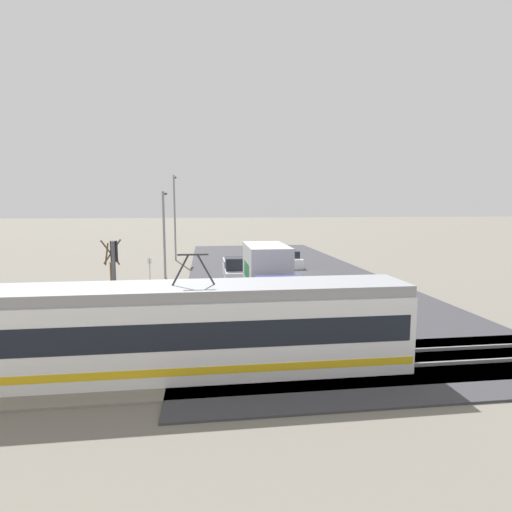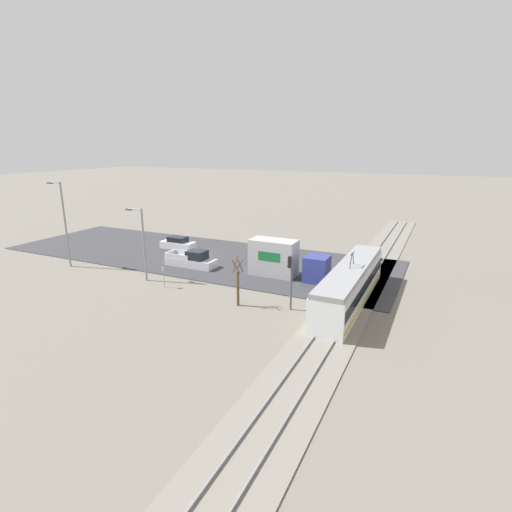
{
  "view_description": "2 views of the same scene",
  "coord_description": "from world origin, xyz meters",
  "px_view_note": "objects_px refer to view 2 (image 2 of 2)",
  "views": [
    {
      "loc": [
        6.78,
        35.09,
        6.16
      ],
      "look_at": [
        3.63,
        10.66,
        3.0
      ],
      "focal_mm": 28.0,
      "sensor_mm": 36.0,
      "label": 1
    },
    {
      "loc": [
        39.76,
        27.4,
        13.17
      ],
      "look_at": [
        7.86,
        12.18,
        3.31
      ],
      "focal_mm": 28.0,
      "sensor_mm": 36.0,
      "label": 2
    }
  ],
  "objects_px": {
    "sedan_car_0": "(178,244)",
    "no_parking_sign": "(164,275)",
    "pickup_truck": "(192,260)",
    "street_lamp_near_crossing": "(64,219)",
    "street_tree": "(238,284)",
    "street_lamp_mid_block": "(142,239)",
    "light_rail_tram": "(350,285)",
    "box_truck": "(284,260)",
    "traffic_light_pole": "(290,275)"
  },
  "relations": [
    {
      "from": "street_tree",
      "to": "street_lamp_mid_block",
      "type": "bearing_deg",
      "value": -98.62
    },
    {
      "from": "street_lamp_near_crossing",
      "to": "traffic_light_pole",
      "type": "bearing_deg",
      "value": 88.27
    },
    {
      "from": "sedan_car_0",
      "to": "no_parking_sign",
      "type": "bearing_deg",
      "value": 31.09
    },
    {
      "from": "pickup_truck",
      "to": "street_lamp_near_crossing",
      "type": "bearing_deg",
      "value": -65.37
    },
    {
      "from": "pickup_truck",
      "to": "no_parking_sign",
      "type": "height_order",
      "value": "no_parking_sign"
    },
    {
      "from": "traffic_light_pole",
      "to": "no_parking_sign",
      "type": "xyz_separation_m",
      "value": [
        0.19,
        -12.75,
        -1.71
      ]
    },
    {
      "from": "light_rail_tram",
      "to": "pickup_truck",
      "type": "relative_size",
      "value": 2.7
    },
    {
      "from": "light_rail_tram",
      "to": "pickup_truck",
      "type": "distance_m",
      "value": 18.54
    },
    {
      "from": "box_truck",
      "to": "sedan_car_0",
      "type": "relative_size",
      "value": 1.79
    },
    {
      "from": "pickup_truck",
      "to": "street_lamp_near_crossing",
      "type": "relative_size",
      "value": 0.62
    },
    {
      "from": "light_rail_tram",
      "to": "box_truck",
      "type": "relative_size",
      "value": 1.92
    },
    {
      "from": "street_lamp_near_crossing",
      "to": "no_parking_sign",
      "type": "xyz_separation_m",
      "value": [
        0.99,
        14.02,
        -4.06
      ]
    },
    {
      "from": "street_lamp_near_crossing",
      "to": "street_lamp_mid_block",
      "type": "distance_m",
      "value": 10.95
    },
    {
      "from": "sedan_car_0",
      "to": "street_lamp_mid_block",
      "type": "relative_size",
      "value": 0.63
    },
    {
      "from": "pickup_truck",
      "to": "street_lamp_near_crossing",
      "type": "distance_m",
      "value": 14.59
    },
    {
      "from": "no_parking_sign",
      "to": "pickup_truck",
      "type": "bearing_deg",
      "value": -168.17
    },
    {
      "from": "street_lamp_mid_block",
      "to": "no_parking_sign",
      "type": "bearing_deg",
      "value": 74.34
    },
    {
      "from": "light_rail_tram",
      "to": "pickup_truck",
      "type": "height_order",
      "value": "light_rail_tram"
    },
    {
      "from": "street_lamp_mid_block",
      "to": "street_tree",
      "type": "bearing_deg",
      "value": 81.38
    },
    {
      "from": "box_truck",
      "to": "street_lamp_mid_block",
      "type": "bearing_deg",
      "value": -60.36
    },
    {
      "from": "traffic_light_pole",
      "to": "no_parking_sign",
      "type": "bearing_deg",
      "value": -89.17
    },
    {
      "from": "light_rail_tram",
      "to": "sedan_car_0",
      "type": "bearing_deg",
      "value": -109.75
    },
    {
      "from": "box_truck",
      "to": "sedan_car_0",
      "type": "distance_m",
      "value": 17.43
    },
    {
      "from": "sedan_car_0",
      "to": "pickup_truck",
      "type": "bearing_deg",
      "value": 46.65
    },
    {
      "from": "box_truck",
      "to": "no_parking_sign",
      "type": "distance_m",
      "value": 12.05
    },
    {
      "from": "box_truck",
      "to": "pickup_truck",
      "type": "relative_size",
      "value": 1.4
    },
    {
      "from": "sedan_car_0",
      "to": "no_parking_sign",
      "type": "distance_m",
      "value": 14.73
    },
    {
      "from": "street_tree",
      "to": "pickup_truck",
      "type": "bearing_deg",
      "value": -127.73
    },
    {
      "from": "light_rail_tram",
      "to": "no_parking_sign",
      "type": "bearing_deg",
      "value": -77.24
    },
    {
      "from": "box_truck",
      "to": "street_tree",
      "type": "bearing_deg",
      "value": -4.33
    },
    {
      "from": "street_tree",
      "to": "no_parking_sign",
      "type": "relative_size",
      "value": 2.04
    },
    {
      "from": "box_truck",
      "to": "street_lamp_near_crossing",
      "type": "height_order",
      "value": "street_lamp_near_crossing"
    },
    {
      "from": "street_lamp_mid_block",
      "to": "traffic_light_pole",
      "type": "bearing_deg",
      "value": 87.52
    },
    {
      "from": "pickup_truck",
      "to": "traffic_light_pole",
      "type": "relative_size",
      "value": 1.28
    },
    {
      "from": "light_rail_tram",
      "to": "traffic_light_pole",
      "type": "height_order",
      "value": "traffic_light_pole"
    },
    {
      "from": "traffic_light_pole",
      "to": "street_lamp_mid_block",
      "type": "distance_m",
      "value": 15.93
    },
    {
      "from": "street_tree",
      "to": "street_lamp_mid_block",
      "type": "distance_m",
      "value": 11.94
    },
    {
      "from": "traffic_light_pole",
      "to": "street_lamp_mid_block",
      "type": "relative_size",
      "value": 0.63
    },
    {
      "from": "pickup_truck",
      "to": "street_tree",
      "type": "distance_m",
      "value": 12.55
    },
    {
      "from": "pickup_truck",
      "to": "sedan_car_0",
      "type": "xyz_separation_m",
      "value": [
        -5.84,
        -6.18,
        -0.05
      ]
    },
    {
      "from": "sedan_car_0",
      "to": "street_lamp_near_crossing",
      "type": "distance_m",
      "value": 14.05
    },
    {
      "from": "pickup_truck",
      "to": "no_parking_sign",
      "type": "distance_m",
      "value": 6.93
    },
    {
      "from": "street_tree",
      "to": "street_lamp_near_crossing",
      "type": "distance_m",
      "value": 22.82
    },
    {
      "from": "box_truck",
      "to": "pickup_truck",
      "type": "xyz_separation_m",
      "value": [
        1.07,
        -10.55,
        -1.02
      ]
    },
    {
      "from": "box_truck",
      "to": "street_lamp_near_crossing",
      "type": "xyz_separation_m",
      "value": [
        6.85,
        -23.14,
        3.54
      ]
    },
    {
      "from": "pickup_truck",
      "to": "no_parking_sign",
      "type": "bearing_deg",
      "value": 11.83
    },
    {
      "from": "sedan_car_0",
      "to": "traffic_light_pole",
      "type": "height_order",
      "value": "traffic_light_pole"
    },
    {
      "from": "no_parking_sign",
      "to": "box_truck",
      "type": "bearing_deg",
      "value": 130.67
    },
    {
      "from": "street_lamp_mid_block",
      "to": "box_truck",
      "type": "bearing_deg",
      "value": 119.64
    },
    {
      "from": "light_rail_tram",
      "to": "no_parking_sign",
      "type": "relative_size",
      "value": 7.52
    }
  ]
}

